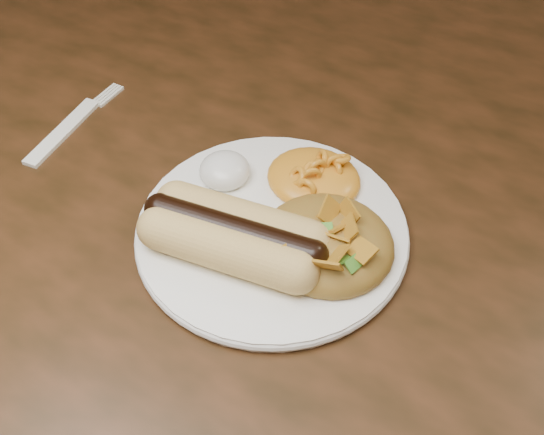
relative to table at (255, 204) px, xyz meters
The scene contains 7 objects.
table is the anchor object (origin of this frame).
plate 0.16m from the table, 51.73° to the right, with size 0.22×0.22×0.01m, color white.
hotdog 0.19m from the table, 64.28° to the right, with size 0.13×0.08×0.03m.
mac_and_cheese 0.15m from the table, 23.59° to the right, with size 0.08×0.07×0.03m, color gold.
sour_cream 0.14m from the table, 78.39° to the right, with size 0.04×0.04×0.03m, color white.
taco_salad 0.20m from the table, 37.76° to the right, with size 0.10×0.10×0.05m.
fork 0.20m from the table, 151.59° to the right, with size 0.02×0.13×0.00m, color white.
Camera 1 is at (0.24, -0.39, 1.14)m, focal length 42.00 mm.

